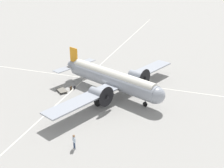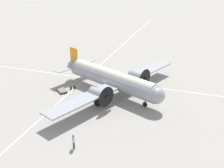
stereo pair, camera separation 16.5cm
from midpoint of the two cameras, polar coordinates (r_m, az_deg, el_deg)
name	(u,v)px [view 1 (the left image)]	position (r m, az deg, el deg)	size (l,w,h in m)	color
ground_plane	(112,94)	(43.52, -0.11, -1.95)	(300.00, 300.00, 0.00)	gray
apron_line_eastwest	(75,88)	(45.79, -7.70, -0.80)	(120.00, 0.16, 0.01)	silver
apron_line_northsouth	(120,83)	(47.35, 1.63, 0.29)	(0.16, 120.00, 0.01)	silver
airliner_main	(114,80)	(42.25, 0.29, 0.92)	(24.96, 18.66, 5.64)	#9399A3
crew_foreground	(74,140)	(31.34, -7.88, -11.23)	(0.43, 0.48, 1.77)	navy
suitcase_near_door	(75,87)	(45.35, -7.73, -0.67)	(0.41, 0.17, 0.59)	#232328
suitcase_upright_spare	(71,88)	(45.15, -8.45, -0.83)	(0.48, 0.15, 0.60)	#47331E
baggage_cart	(62,90)	(44.75, -10.29, -1.20)	(2.26, 2.39, 0.56)	#6B665B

